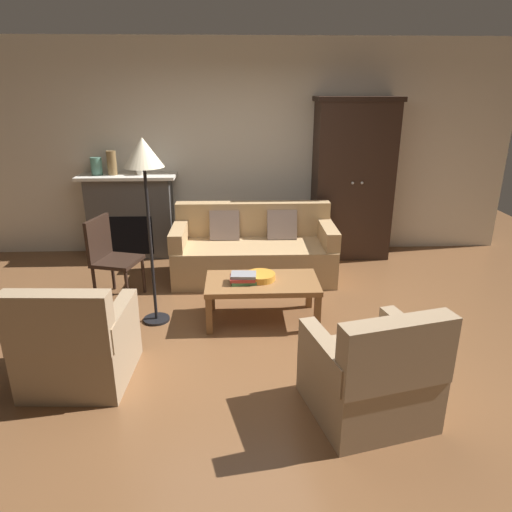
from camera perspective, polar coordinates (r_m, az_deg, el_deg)
The scene contains 15 objects.
ground_plane at distance 4.44m, azimuth -0.48°, elevation -9.75°, with size 9.60×9.60×0.00m, color brown.
back_wall at distance 6.46m, azimuth -1.29°, elevation 12.85°, with size 7.20×0.10×2.80m, color silver.
fireplace at distance 6.53m, azimuth -14.98°, elevation 4.81°, with size 1.26×0.48×1.12m.
armoire at distance 6.37m, azimuth 11.65°, elevation 9.13°, with size 1.06×0.57×2.09m.
couch at distance 5.67m, azimuth -0.28°, elevation 0.57°, with size 1.93×0.86×0.86m.
coffee_table at distance 4.58m, azimuth 0.75°, elevation -3.66°, with size 1.10×0.60×0.42m.
fruit_bowl at distance 4.58m, azimuth 0.55°, elevation -2.52°, with size 0.29×0.29×0.06m, color orange.
book_stack at distance 4.50m, azimuth -1.59°, elevation -2.73°, with size 0.26×0.19×0.09m.
mantel_vase_jade at distance 6.47m, azimuth -18.88°, elevation 10.32°, with size 0.14×0.14×0.23m, color slate.
mantel_vase_bronze at distance 6.41m, azimuth -17.17°, elevation 10.79°, with size 0.12×0.12×0.31m, color olive.
mantel_vase_cream at distance 6.34m, azimuth -13.92°, elevation 10.42°, with size 0.12×0.12×0.18m, color beige.
armchair_near_left at distance 3.94m, azimuth -20.97°, elevation -10.17°, with size 0.81×0.81×0.88m.
armchair_near_right at distance 3.43m, azimuth 13.87°, elevation -14.07°, with size 0.93×0.93×0.88m.
side_chair_wooden at distance 5.27m, azimuth -17.46°, elevation 0.31°, with size 0.54×0.54×0.90m.
floor_lamp at distance 4.34m, azimuth -13.50°, elevation 10.80°, with size 0.36×0.36×1.79m.
Camera 1 is at (-0.12, -3.86, 2.21)m, focal length 32.81 mm.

